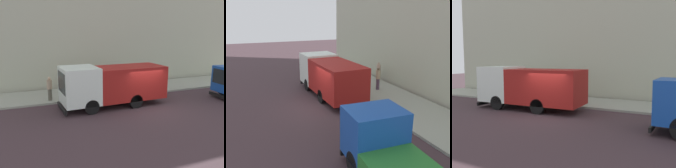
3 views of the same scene
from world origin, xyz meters
The scene contains 8 objects.
ground centered at (0.00, 0.00, 0.00)m, with size 80.00×80.00×0.00m, color #3F2D32.
sidewalk centered at (5.02, 0.00, 0.07)m, with size 4.05×30.00×0.14m, color #999C8D.
building_facade centered at (7.55, 0.00, 6.14)m, with size 0.50×30.00×12.29m, color #B2B69C.
large_utility_truck centered at (1.30, 1.98, 1.56)m, with size 2.73×7.28×2.82m.
small_flatbed_truck centered at (-0.38, -8.21, 1.15)m, with size 2.48×5.65×2.45m.
pedestrian_walking centered at (5.15, 1.47, 1.07)m, with size 0.45×0.45×1.76m.
pedestrian_standing centered at (6.61, 3.72, 1.01)m, with size 0.41×0.41×1.65m.
pedestrian_third centered at (3.65, 5.90, 1.05)m, with size 0.42×0.42×1.73m.
Camera 2 is at (-4.95, -14.27, 5.90)m, focal length 39.20 mm.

